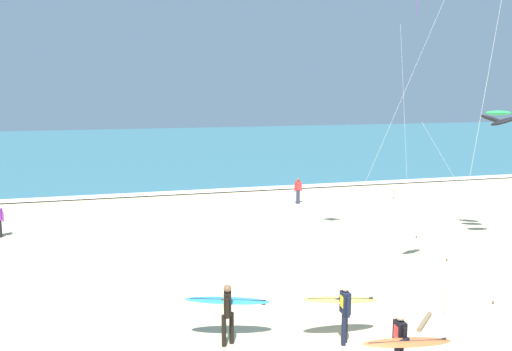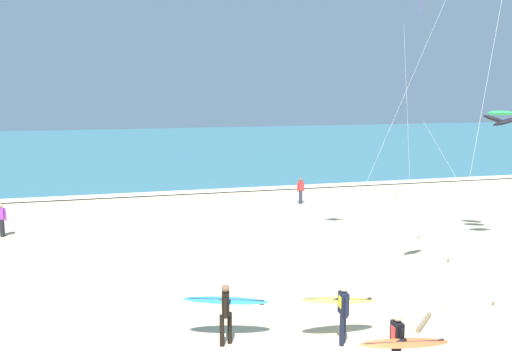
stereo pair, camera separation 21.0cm
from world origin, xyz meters
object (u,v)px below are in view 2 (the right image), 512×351
Objects in this scene: surfer_lead at (400,343)px; surfer_trailing at (341,305)px; bystander_purple_top at (2,220)px; bystander_red_top at (301,191)px; driftwood_log at (424,322)px; surfer_third at (226,305)px; kite_arc_emerald_near at (500,118)px.

surfer_lead and surfer_trailing have the same top height.
bystander_purple_top is 1.00× the size of bystander_red_top.
driftwood_log is at bearing -97.45° from bystander_red_top.
driftwood_log is at bearing -3.86° from surfer_third.
surfer_third is 1.52× the size of bystander_purple_top.
bystander_red_top reaches higher than driftwood_log.
kite_arc_emerald_near is at bearing 35.16° from surfer_trailing.
bystander_purple_top and bystander_red_top have the same top height.
driftwood_log is at bearing 8.14° from surfer_trailing.
surfer_lead is 15.11m from kite_arc_emerald_near.
kite_arc_emerald_near is 3.73× the size of bystander_red_top.
bystander_red_top is (8.15, 16.86, -0.24)m from surfer_third.
surfer_third is at bearing -153.85° from kite_arc_emerald_near.
surfer_trailing reaches higher than driftwood_log.
kite_arc_emerald_near reaches higher than bystander_red_top.
surfer_third is 18.73m from bystander_red_top.
surfer_lead is 0.38× the size of kite_arc_emerald_near.
bystander_red_top is at bearing 64.20° from surfer_third.
surfer_lead is at bearing -42.94° from surfer_third.
bystander_red_top is (5.10, 17.67, -0.23)m from surfer_trailing.
surfer_trailing is 1.39× the size of bystander_purple_top.
surfer_trailing is at bearing -14.81° from surfer_third.
bystander_purple_top is 19.54m from driftwood_log.
bystander_purple_top is 16.41m from bystander_red_top.
surfer_third is at bearing -115.80° from bystander_red_top.
kite_arc_emerald_near is 23.21m from bystander_purple_top.
surfer_trailing is 1.61× the size of driftwood_log.
kite_arc_emerald_near is at bearing -16.98° from bystander_purple_top.
surfer_trailing is (-0.43, 2.43, -0.00)m from surfer_lead.
surfer_lead is 2.47m from surfer_trailing.
bystander_purple_top is at bearing 120.48° from surfer_third.
surfer_third is 5.99m from driftwood_log.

